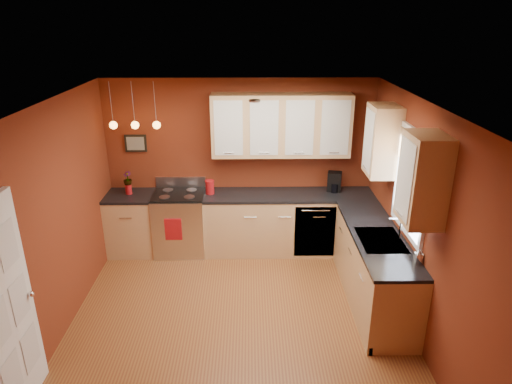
{
  "coord_description": "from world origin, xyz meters",
  "views": [
    {
      "loc": [
        0.14,
        -4.52,
        3.44
      ],
      "look_at": [
        0.23,
        1.0,
        1.28
      ],
      "focal_mm": 32.0,
      "sensor_mm": 36.0,
      "label": 1
    }
  ],
  "objects_px": {
    "gas_range": "(180,222)",
    "coffee_maker": "(334,183)",
    "sink": "(381,241)",
    "red_canister": "(210,187)",
    "soap_pump": "(418,256)"
  },
  "relations": [
    {
      "from": "gas_range",
      "to": "sink",
      "type": "relative_size",
      "value": 1.59
    },
    {
      "from": "coffee_maker",
      "to": "soap_pump",
      "type": "bearing_deg",
      "value": -62.75
    },
    {
      "from": "gas_range",
      "to": "coffee_maker",
      "type": "relative_size",
      "value": 3.79
    },
    {
      "from": "red_canister",
      "to": "coffee_maker",
      "type": "bearing_deg",
      "value": 2.59
    },
    {
      "from": "sink",
      "to": "red_canister",
      "type": "bearing_deg",
      "value": 144.71
    },
    {
      "from": "sink",
      "to": "soap_pump",
      "type": "bearing_deg",
      "value": -65.74
    },
    {
      "from": "sink",
      "to": "soap_pump",
      "type": "height_order",
      "value": "sink"
    },
    {
      "from": "coffee_maker",
      "to": "soap_pump",
      "type": "distance_m",
      "value": 2.22
    },
    {
      "from": "sink",
      "to": "coffee_maker",
      "type": "relative_size",
      "value": 2.39
    },
    {
      "from": "gas_range",
      "to": "red_canister",
      "type": "relative_size",
      "value": 5.35
    },
    {
      "from": "soap_pump",
      "to": "red_canister",
      "type": "bearing_deg",
      "value": 139.18
    },
    {
      "from": "sink",
      "to": "soap_pump",
      "type": "relative_size",
      "value": 3.96
    },
    {
      "from": "gas_range",
      "to": "red_canister",
      "type": "height_order",
      "value": "red_canister"
    },
    {
      "from": "gas_range",
      "to": "sink",
      "type": "bearing_deg",
      "value": -29.78
    },
    {
      "from": "coffee_maker",
      "to": "soap_pump",
      "type": "height_order",
      "value": "coffee_maker"
    }
  ]
}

